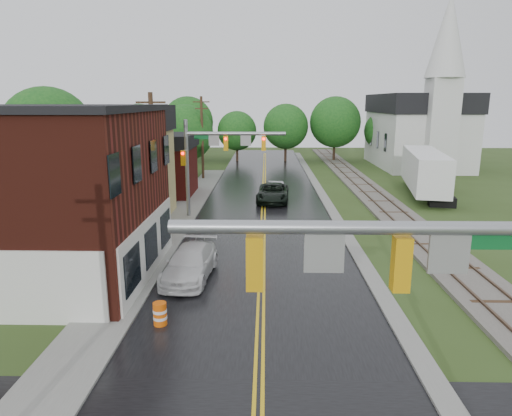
{
  "coord_description": "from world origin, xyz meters",
  "views": [
    {
      "loc": [
        0.19,
        -6.09,
        8.46
      ],
      "look_at": [
        -0.28,
        15.06,
        3.5
      ],
      "focal_mm": 32.0,
      "sensor_mm": 36.0,
      "label": 1
    }
  ],
  "objects_px": {
    "brick_building": "(1,194)",
    "traffic_signal_far": "(216,151)",
    "tree_left_c": "(127,141)",
    "sedan_silver": "(276,189)",
    "suv_dark": "(273,193)",
    "semi_trailer": "(425,170)",
    "traffic_signal_near": "(439,291)",
    "tree_left_e": "(186,134)",
    "tree_left_b": "(50,135)",
    "pickup_white": "(190,263)",
    "utility_pole_c": "(202,136)",
    "utility_pole_b": "(154,163)",
    "church": "(421,122)",
    "construction_barrel": "(160,314)"
  },
  "relations": [
    {
      "from": "brick_building",
      "to": "traffic_signal_far",
      "type": "xyz_separation_m",
      "value": [
        9.01,
        12.0,
        0.82
      ]
    },
    {
      "from": "tree_left_c",
      "to": "sedan_silver",
      "type": "distance_m",
      "value": 16.23
    },
    {
      "from": "suv_dark",
      "to": "semi_trailer",
      "type": "relative_size",
      "value": 0.43
    },
    {
      "from": "traffic_signal_near",
      "to": "traffic_signal_far",
      "type": "bearing_deg",
      "value": 105.52
    },
    {
      "from": "tree_left_c",
      "to": "tree_left_e",
      "type": "relative_size",
      "value": 0.94
    },
    {
      "from": "brick_building",
      "to": "tree_left_b",
      "type": "height_order",
      "value": "tree_left_b"
    },
    {
      "from": "traffic_signal_near",
      "to": "sedan_silver",
      "type": "bearing_deg",
      "value": 94.03
    },
    {
      "from": "traffic_signal_near",
      "to": "pickup_white",
      "type": "distance_m",
      "value": 15.23
    },
    {
      "from": "suv_dark",
      "to": "tree_left_e",
      "type": "bearing_deg",
      "value": 128.92
    },
    {
      "from": "utility_pole_c",
      "to": "pickup_white",
      "type": "bearing_deg",
      "value": -83.52
    },
    {
      "from": "sedan_silver",
      "to": "semi_trailer",
      "type": "bearing_deg",
      "value": -2.58
    },
    {
      "from": "tree_left_b",
      "to": "tree_left_e",
      "type": "height_order",
      "value": "tree_left_b"
    },
    {
      "from": "semi_trailer",
      "to": "tree_left_e",
      "type": "bearing_deg",
      "value": 156.39
    },
    {
      "from": "brick_building",
      "to": "utility_pole_b",
      "type": "relative_size",
      "value": 1.59
    },
    {
      "from": "church",
      "to": "suv_dark",
      "type": "distance_m",
      "value": 29.21
    },
    {
      "from": "traffic_signal_near",
      "to": "pickup_white",
      "type": "bearing_deg",
      "value": 118.42
    },
    {
      "from": "tree_left_b",
      "to": "tree_left_e",
      "type": "relative_size",
      "value": 1.19
    },
    {
      "from": "tree_left_e",
      "to": "tree_left_b",
      "type": "bearing_deg",
      "value": -122.74
    },
    {
      "from": "tree_left_b",
      "to": "pickup_white",
      "type": "bearing_deg",
      "value": -49.87
    },
    {
      "from": "traffic_signal_far",
      "to": "suv_dark",
      "type": "xyz_separation_m",
      "value": [
        4.27,
        5.31,
        -4.19
      ]
    },
    {
      "from": "pickup_white",
      "to": "construction_barrel",
      "type": "xyz_separation_m",
      "value": [
        -0.38,
        -4.87,
        -0.28
      ]
    },
    {
      "from": "utility_pole_b",
      "to": "pickup_white",
      "type": "relative_size",
      "value": 1.75
    },
    {
      "from": "semi_trailer",
      "to": "sedan_silver",
      "type": "bearing_deg",
      "value": -177.69
    },
    {
      "from": "utility_pole_b",
      "to": "traffic_signal_far",
      "type": "bearing_deg",
      "value": 56.32
    },
    {
      "from": "utility_pole_c",
      "to": "tree_left_b",
      "type": "relative_size",
      "value": 0.93
    },
    {
      "from": "sedan_silver",
      "to": "construction_barrel",
      "type": "bearing_deg",
      "value": -106.22
    },
    {
      "from": "church",
      "to": "suv_dark",
      "type": "xyz_separation_m",
      "value": [
        -19.2,
        -21.43,
        -5.05
      ]
    },
    {
      "from": "utility_pole_b",
      "to": "sedan_silver",
      "type": "distance_m",
      "value": 15.82
    },
    {
      "from": "utility_pole_c",
      "to": "tree_left_c",
      "type": "relative_size",
      "value": 1.18
    },
    {
      "from": "pickup_white",
      "to": "semi_trailer",
      "type": "height_order",
      "value": "semi_trailer"
    },
    {
      "from": "brick_building",
      "to": "tree_left_e",
      "type": "relative_size",
      "value": 1.75
    },
    {
      "from": "traffic_signal_far",
      "to": "semi_trailer",
      "type": "distance_m",
      "value": 20.28
    },
    {
      "from": "traffic_signal_near",
      "to": "construction_barrel",
      "type": "relative_size",
      "value": 7.93
    },
    {
      "from": "tree_left_b",
      "to": "tree_left_c",
      "type": "height_order",
      "value": "tree_left_b"
    },
    {
      "from": "traffic_signal_far",
      "to": "sedan_silver",
      "type": "height_order",
      "value": "traffic_signal_far"
    },
    {
      "from": "tree_left_b",
      "to": "tree_left_c",
      "type": "xyz_separation_m",
      "value": [
        4.0,
        8.0,
        -1.21
      ]
    },
    {
      "from": "traffic_signal_far",
      "to": "traffic_signal_near",
      "type": "bearing_deg",
      "value": -74.48
    },
    {
      "from": "suv_dark",
      "to": "utility_pole_b",
      "type": "bearing_deg",
      "value": -122.85
    },
    {
      "from": "church",
      "to": "semi_trailer",
      "type": "distance_m",
      "value": 19.21
    },
    {
      "from": "utility_pole_c",
      "to": "construction_barrel",
      "type": "height_order",
      "value": "utility_pole_c"
    },
    {
      "from": "tree_left_e",
      "to": "construction_barrel",
      "type": "relative_size",
      "value": 8.82
    },
    {
      "from": "traffic_signal_far",
      "to": "tree_left_e",
      "type": "xyz_separation_m",
      "value": [
        -5.38,
        18.9,
        -0.16
      ]
    },
    {
      "from": "utility_pole_c",
      "to": "suv_dark",
      "type": "xyz_separation_m",
      "value": [
        7.6,
        -11.69,
        -3.94
      ]
    },
    {
      "from": "tree_left_c",
      "to": "pickup_white",
      "type": "height_order",
      "value": "tree_left_c"
    },
    {
      "from": "traffic_signal_near",
      "to": "tree_left_c",
      "type": "distance_m",
      "value": 41.67
    },
    {
      "from": "semi_trailer",
      "to": "church",
      "type": "bearing_deg",
      "value": 73.75
    },
    {
      "from": "church",
      "to": "utility_pole_c",
      "type": "xyz_separation_m",
      "value": [
        -26.8,
        -9.74,
        -1.11
      ]
    },
    {
      "from": "tree_left_c",
      "to": "pickup_white",
      "type": "bearing_deg",
      "value": -67.52
    },
    {
      "from": "utility_pole_b",
      "to": "utility_pole_c",
      "type": "bearing_deg",
      "value": 90.0
    },
    {
      "from": "church",
      "to": "utility_pole_c",
      "type": "bearing_deg",
      "value": -160.03
    }
  ]
}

